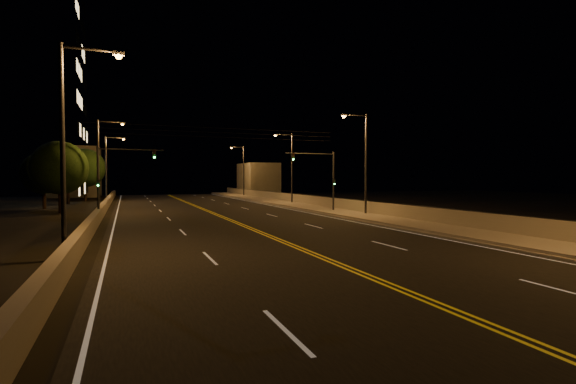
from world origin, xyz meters
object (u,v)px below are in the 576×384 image
object	(u,v)px
tree_2	(68,172)
streetlight_1	(363,157)
streetlight_5	(101,159)
tree_0	(60,168)
streetlight_2	(290,164)
streetlight_6	(108,164)
traffic_signal_left	(112,174)
traffic_signal_right	(324,174)
tree_1	(44,173)
tree_3	(85,168)
streetlight_4	(70,135)
streetlight_3	(242,168)

from	to	relation	value
tree_2	streetlight_1	bearing A→B (deg)	-47.85
streetlight_5	tree_0	distance (m)	4.06
streetlight_1	streetlight_2	bearing A→B (deg)	90.00
streetlight_1	streetlight_6	distance (m)	36.53
streetlight_5	tree_0	size ratio (longest dim) A/B	1.29
streetlight_5	traffic_signal_left	xyz separation A→B (m)	(1.14, -7.83, -1.44)
streetlight_6	traffic_signal_right	world-z (taller)	streetlight_6
streetlight_1	streetlight_2	world-z (taller)	same
streetlight_2	streetlight_6	distance (m)	24.67
streetlight_6	streetlight_1	bearing A→B (deg)	-54.07
streetlight_6	tree_1	bearing A→B (deg)	-125.51
tree_1	tree_2	distance (m)	8.27
tree_1	streetlight_6	bearing A→B (deg)	54.49
streetlight_6	tree_3	distance (m)	7.72
streetlight_4	tree_3	xyz separation A→B (m)	(-3.40, 48.51, -0.34)
streetlight_6	tree_0	bearing A→B (deg)	-103.29
streetlight_4	tree_2	bearing A→B (deg)	96.70
streetlight_4	traffic_signal_right	size ratio (longest dim) A/B	1.52
traffic_signal_left	tree_1	size ratio (longest dim) A/B	0.95
streetlight_3	traffic_signal_right	size ratio (longest dim) A/B	1.52
streetlight_4	traffic_signal_right	bearing A→B (deg)	39.76
tree_0	tree_3	world-z (taller)	tree_3
streetlight_1	traffic_signal_left	distance (m)	20.85
streetlight_3	tree_2	xyz separation A→B (m)	(-26.25, -11.40, -0.98)
streetlight_1	tree_0	size ratio (longest dim) A/B	1.29
streetlight_6	traffic_signal_right	xyz separation A→B (m)	(19.89, -25.03, -1.44)
streetlight_4	streetlight_5	xyz separation A→B (m)	(0.00, 24.39, 0.00)
streetlight_2	tree_3	bearing A→B (deg)	142.38
streetlight_2	traffic_signal_right	size ratio (longest dim) A/B	1.52
streetlight_5	traffic_signal_left	size ratio (longest dim) A/B	1.52
traffic_signal_right	tree_2	distance (m)	34.77
streetlight_1	streetlight_5	xyz separation A→B (m)	(-21.43, 12.38, 0.00)
tree_1	tree_3	distance (m)	15.92
tree_3	tree_1	bearing A→B (deg)	-100.23
streetlight_2	streetlight_4	bearing A→B (deg)	-126.12
tree_1	tree_2	bearing A→B (deg)	80.24
streetlight_2	streetlight_6	bearing A→B (deg)	150.33
tree_3	streetlight_3	bearing A→B (deg)	8.93
streetlight_3	streetlight_4	distance (m)	56.62
streetlight_1	traffic_signal_right	bearing A→B (deg)	108.71
streetlight_6	tree_0	xyz separation A→B (m)	(-3.74, -15.85, -0.81)
streetlight_5	streetlight_2	bearing A→B (deg)	13.10
streetlight_2	traffic_signal_right	bearing A→B (deg)	-96.85
streetlight_3	streetlight_4	size ratio (longest dim) A/B	1.00
tree_2	tree_0	bearing A→B (deg)	-85.97
streetlight_5	tree_3	xyz separation A→B (m)	(-3.40, 24.12, -0.34)
traffic_signal_right	tree_1	size ratio (longest dim) A/B	0.95
streetlight_6	tree_3	world-z (taller)	streetlight_6
streetlight_6	traffic_signal_left	world-z (taller)	streetlight_6
streetlight_4	tree_3	world-z (taller)	streetlight_4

